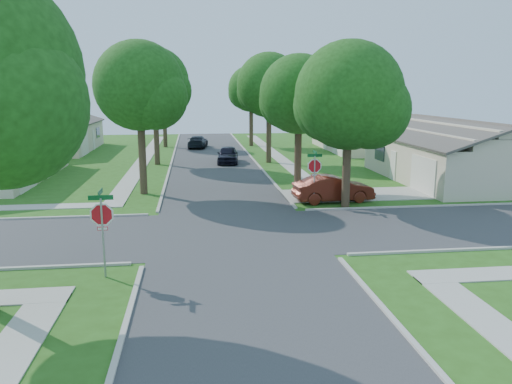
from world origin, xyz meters
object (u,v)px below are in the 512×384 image
object	(u,v)px
house_ne_near	(453,158)
car_curb_west	(198,142)
stop_sign_sw	(102,218)
tree_e_near	(300,98)
car_curb_east	(228,155)
tree_w_mid	(155,85)
tree_ne_corner	(350,101)
house_ne_far	(365,135)
house_nw_far	(51,136)
car_driveway	(333,189)
tree_w_near	(140,90)
tree_w_far	(164,96)
stop_sign_ne	(315,168)
tree_e_mid	(270,88)
tree_e_far	(252,91)

from	to	relation	value
house_ne_near	car_curb_west	size ratio (longest dim) A/B	3.02
stop_sign_sw	tree_e_near	size ratio (longest dim) A/B	0.36
stop_sign_sw	car_curb_east	distance (m)	26.51
tree_e_near	car_curb_east	distance (m)	13.54
tree_w_mid	tree_ne_corner	world-z (taller)	tree_w_mid
tree_w_mid	house_ne_far	distance (m)	22.68
tree_e_near	car_curb_east	bearing A→B (deg)	106.35
house_nw_far	car_curb_east	world-z (taller)	house_nw_far
tree_w_mid	car_driveway	distance (m)	19.67
tree_w_near	tree_w_mid	world-z (taller)	tree_w_mid
tree_w_mid	tree_w_far	size ratio (longest dim) A/B	1.19
house_nw_far	tree_e_near	bearing A→B (deg)	-47.94
tree_ne_corner	stop_sign_sw	bearing A→B (deg)	-141.16
tree_e_near	tree_ne_corner	size ratio (longest dim) A/B	0.96
tree_w_mid	house_nw_far	size ratio (longest dim) A/B	0.70
stop_sign_sw	tree_w_mid	bearing A→B (deg)	89.87
tree_ne_corner	car_curb_west	size ratio (longest dim) A/B	1.92
stop_sign_sw	tree_w_near	xyz separation A→B (m)	(0.06, 13.71, 4.08)
stop_sign_ne	house_nw_far	world-z (taller)	house_nw_far
tree_e_mid	house_nw_far	world-z (taller)	tree_e_mid
stop_sign_ne	tree_e_far	world-z (taller)	tree_e_far
tree_e_near	tree_ne_corner	distance (m)	5.06
tree_e_mid	tree_w_mid	size ratio (longest dim) A/B	0.96
house_ne_near	stop_sign_sw	bearing A→B (deg)	-142.82
tree_w_near	car_driveway	bearing A→B (deg)	-18.23
tree_e_far	car_driveway	distance (m)	29.01
tree_e_near	house_nw_far	bearing A→B (deg)	132.06
tree_e_near	tree_ne_corner	bearing A→B (deg)	-71.47
tree_w_mid	house_ne_far	world-z (taller)	tree_w_mid
tree_w_far	car_driveway	distance (m)	30.80
stop_sign_sw	car_curb_east	bearing A→B (deg)	77.12
tree_e_mid	tree_w_mid	world-z (taller)	tree_w_mid
car_driveway	car_curb_east	size ratio (longest dim) A/B	1.05
car_curb_west	tree_w_far	bearing A→B (deg)	-13.56
tree_w_mid	tree_ne_corner	distance (m)	20.10
house_ne_far	car_curb_east	bearing A→B (deg)	-151.93
tree_ne_corner	car_driveway	world-z (taller)	tree_ne_corner
tree_ne_corner	car_driveway	distance (m)	5.04
tree_w_mid	tree_w_near	bearing A→B (deg)	-90.02
stop_sign_sw	tree_e_near	world-z (taller)	tree_e_near
tree_w_near	house_ne_near	xyz separation A→B (m)	(20.64, 1.99, -4.60)
car_driveway	tree_e_far	bearing A→B (deg)	-2.88
tree_e_far	house_nw_far	xyz separation A→B (m)	(-20.75, -2.01, -4.46)
tree_ne_corner	house_ne_near	bearing A→B (deg)	35.18
house_ne_near	tree_ne_corner	bearing A→B (deg)	-144.82
tree_w_far	tree_w_mid	bearing A→B (deg)	-89.95
tree_e_far	tree_ne_corner	bearing A→B (deg)	-86.91
tree_w_near	tree_w_mid	xyz separation A→B (m)	(0.00, 12.00, 0.37)
tree_e_near	tree_w_mid	bearing A→B (deg)	128.05
car_curb_west	stop_sign_ne	bearing A→B (deg)	109.15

